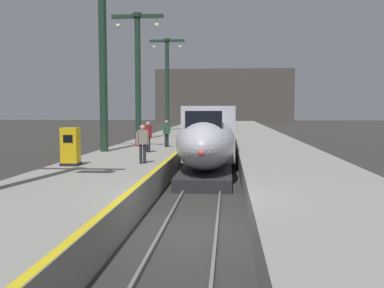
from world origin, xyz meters
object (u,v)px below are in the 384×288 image
object	(u,v)px
passenger_mid_platform	(148,134)
passenger_far_waiting	(143,141)
passenger_near_edge	(167,131)
rolling_suitcase	(139,141)
station_column_far	(138,65)
highspeed_train_main	(218,124)
station_column_mid	(103,47)
station_column_distant	(167,76)
ticket_machine_yellow	(71,148)

from	to	relation	value
passenger_mid_platform	passenger_far_waiting	size ratio (longest dim) A/B	1.00
passenger_near_edge	rolling_suitcase	xyz separation A→B (m)	(-1.89, 0.51, -0.69)
passenger_near_edge	passenger_mid_platform	bearing A→B (deg)	-99.01
passenger_far_waiting	rolling_suitcase	distance (m)	9.19
station_column_far	passenger_far_waiting	size ratio (longest dim) A/B	5.75
passenger_far_waiting	rolling_suitcase	size ratio (longest dim) A/B	1.72
passenger_near_edge	highspeed_train_main	bearing A→B (deg)	81.14
station_column_far	station_column_mid	bearing A→B (deg)	-90.00
station_column_distant	rolling_suitcase	bearing A→B (deg)	-86.84
station_column_distant	rolling_suitcase	size ratio (longest dim) A/B	10.59
highspeed_train_main	station_column_mid	size ratio (longest dim) A/B	5.85
passenger_mid_platform	rolling_suitcase	world-z (taller)	passenger_mid_platform
highspeed_train_main	passenger_near_edge	xyz separation A→B (m)	(-2.80, -17.94, 0.08)
passenger_far_waiting	rolling_suitcase	xyz separation A→B (m)	(-2.03, 8.94, -0.69)
station_column_mid	station_column_far	distance (m)	9.38
station_column_far	passenger_far_waiting	xyz separation A→B (m)	(3.24, -14.66, -4.82)
passenger_mid_platform	station_column_distant	bearing A→B (deg)	95.64
station_column_far	station_column_distant	xyz separation A→B (m)	(0.00, 16.21, 0.36)
station_column_mid	passenger_near_edge	xyz separation A→B (m)	(3.10, 3.15, -4.84)
station_column_mid	highspeed_train_main	bearing A→B (deg)	74.37
station_column_mid	passenger_far_waiting	bearing A→B (deg)	-58.42
station_column_mid	ticket_machine_yellow	distance (m)	8.02
passenger_far_waiting	passenger_near_edge	bearing A→B (deg)	90.97
passenger_near_edge	station_column_mid	bearing A→B (deg)	-134.61
passenger_far_waiting	ticket_machine_yellow	bearing A→B (deg)	-162.45
station_column_mid	rolling_suitcase	world-z (taller)	station_column_mid
station_column_distant	station_column_far	bearing A→B (deg)	-90.00
station_column_far	ticket_machine_yellow	world-z (taller)	station_column_far
passenger_near_edge	rolling_suitcase	bearing A→B (deg)	164.78
highspeed_train_main	station_column_distant	size ratio (longest dim) A/B	5.48
station_column_distant	ticket_machine_yellow	distance (m)	32.25
station_column_far	passenger_far_waiting	world-z (taller)	station_column_far
station_column_distant	passenger_near_edge	xyz separation A→B (m)	(3.10, -22.44, -5.18)
station_column_distant	rolling_suitcase	xyz separation A→B (m)	(1.21, -21.93, -5.86)
station_column_mid	ticket_machine_yellow	size ratio (longest dim) A/B	6.10
passenger_far_waiting	rolling_suitcase	world-z (taller)	passenger_far_waiting
passenger_near_edge	passenger_mid_platform	xyz separation A→B (m)	(-0.55, -3.44, 0.00)
ticket_machine_yellow	passenger_mid_platform	bearing A→B (deg)	69.49
highspeed_train_main	ticket_machine_yellow	world-z (taller)	highspeed_train_main
station_column_far	passenger_mid_platform	world-z (taller)	station_column_far
station_column_mid	rolling_suitcase	size ratio (longest dim) A/B	9.93
station_column_far	rolling_suitcase	size ratio (longest dim) A/B	9.90
station_column_mid	station_column_distant	distance (m)	25.59
passenger_mid_platform	passenger_far_waiting	xyz separation A→B (m)	(0.69, -4.98, 0.00)
highspeed_train_main	station_column_far	distance (m)	13.99
passenger_far_waiting	rolling_suitcase	bearing A→B (deg)	102.82
rolling_suitcase	passenger_mid_platform	bearing A→B (deg)	-71.20
highspeed_train_main	station_column_mid	world-z (taller)	station_column_mid
highspeed_train_main	station_column_mid	xyz separation A→B (m)	(-5.90, -21.09, 4.92)
station_column_distant	rolling_suitcase	world-z (taller)	station_column_distant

